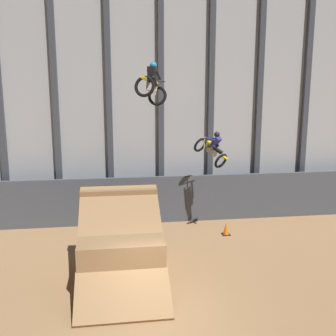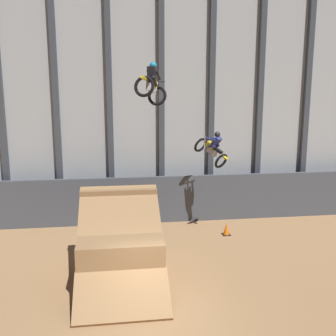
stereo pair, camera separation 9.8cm
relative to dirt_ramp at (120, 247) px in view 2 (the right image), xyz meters
name	(u,v)px [view 2 (the right image)]	position (x,y,z in m)	size (l,w,h in m)	color
ground_plane	(156,316)	(0.97, -2.90, -1.03)	(60.00, 60.00, 0.00)	#9E754C
arena_back_wall	(135,93)	(0.97, 6.44, 5.34)	(32.00, 0.40, 12.74)	#ADB2B7
lower_barrier	(138,200)	(0.97, 5.45, 0.14)	(31.36, 0.20, 2.34)	#474C56
dirt_ramp	(120,247)	(0.00, 0.00, 0.00)	(2.87, 4.71, 3.00)	#966F48
rider_bike_left_air	(151,85)	(1.24, 0.92, 5.64)	(1.35, 1.80, 1.60)	black
rider_bike_right_air	(212,149)	(4.25, 3.84, 2.88)	(1.54, 1.80, 1.68)	black
traffic_cone_near_ramp	(226,229)	(4.84, 3.25, -0.75)	(0.36, 0.36, 0.58)	black
traffic_cone_arena_edge	(110,241)	(-0.39, 2.48, -0.75)	(0.36, 0.36, 0.58)	black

